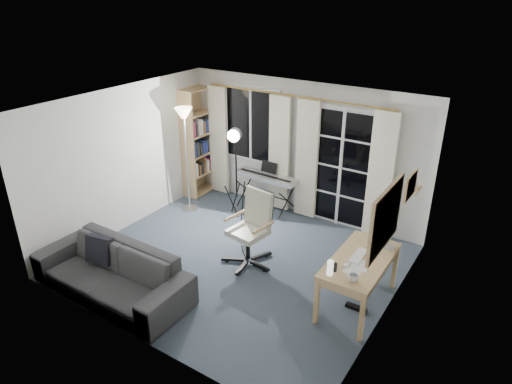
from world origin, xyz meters
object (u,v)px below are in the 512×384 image
studio_light (235,146)px  office_chair (254,221)px  keyboard_piano (266,178)px  bookshelf (201,143)px  monitor (390,230)px  sofa (110,265)px  desk (360,265)px  torchiere_lamp (185,129)px  mug (353,277)px

studio_light → office_chair: bearing=-61.3°
office_chair → keyboard_piano: bearing=124.2°
bookshelf → office_chair: 2.82m
monitor → sofa: bearing=-146.7°
monitor → desk: bearing=-113.9°
bookshelf → torchiere_lamp: 1.06m
torchiere_lamp → studio_light: (0.92, 0.21, -0.19)m
torchiere_lamp → mug: 4.10m
torchiere_lamp → sofa: size_ratio=0.85×
office_chair → mug: bearing=-11.4°
keyboard_piano → mug: 3.34m
bookshelf → keyboard_piano: (1.57, -0.10, -0.34)m
torchiere_lamp → studio_light: bearing=12.7°
studio_light → desk: 3.06m
keyboard_piano → office_chair: 1.68m
torchiere_lamp → desk: 3.89m
studio_light → sofa: size_ratio=0.75×
desk → monitor: size_ratio=2.60×
mug → studio_light: bearing=150.0°
torchiere_lamp → sofa: 2.86m
keyboard_piano → monitor: size_ratio=2.39×
desk → mug: (0.10, -0.50, 0.14)m
studio_light → monitor: bearing=-30.7°
studio_light → monitor: size_ratio=3.36×
desk → office_chair: bearing=174.5°
studio_light → sofa: bearing=-110.1°
studio_light → sofa: (-0.12, -2.72, -0.91)m
studio_light → mug: studio_light is taller
torchiere_lamp → monitor: bearing=-7.1°
monitor → sofa: monitor is taller
keyboard_piano → monitor: bearing=-22.6°
bookshelf → office_chair: size_ratio=1.85×
keyboard_piano → studio_light: 0.93m
keyboard_piano → monitor: monitor is taller
bookshelf → mug: 4.70m
bookshelf → keyboard_piano: 1.61m
keyboard_piano → desk: (2.44, -1.67, -0.04)m
keyboard_piano → desk: 2.95m
keyboard_piano → sofa: keyboard_piano is taller
torchiere_lamp → desk: size_ratio=1.47×
bookshelf → studio_light: (1.27, -0.63, 0.36)m
torchiere_lamp → keyboard_piano: torchiere_lamp is taller
bookshelf → desk: bookshelf is taller
torchiere_lamp → office_chair: bearing=-21.8°
torchiere_lamp → office_chair: 2.27m
bookshelf → sofa: 3.58m
keyboard_piano → mug: size_ratio=10.48×
bookshelf → desk: size_ratio=1.60×
monitor → mug: bearing=-96.1°
studio_light → bookshelf: bearing=136.2°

